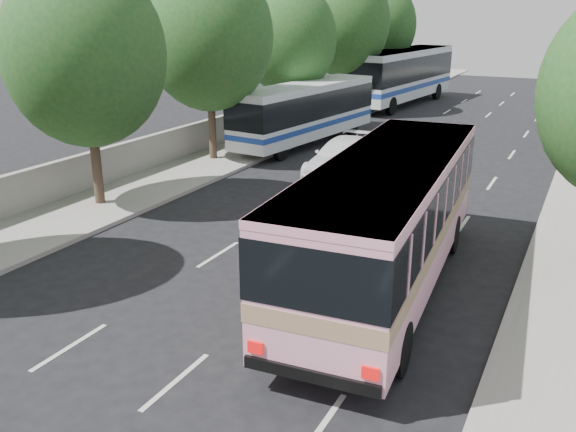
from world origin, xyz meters
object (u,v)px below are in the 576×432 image
Objects in this scene: pink_taxi at (351,203)px; tour_coach_front at (306,108)px; tour_coach_rear at (402,72)px; pink_bus at (388,210)px; white_pickup at (343,158)px.

pink_taxi is 13.01m from tour_coach_front.
pink_taxi is 0.38× the size of tour_coach_front.
pink_taxi is at bearing -70.56° from tour_coach_rear.
white_pickup is at bearing 113.19° from pink_bus.
tour_coach_rear reaches higher than pink_taxi.
white_pickup is (-5.37, 10.33, -1.42)m from pink_bus.
pink_taxi is 6.36m from white_pickup.
pink_taxi is at bearing -66.87° from white_pickup.
tour_coach_front is 0.80× the size of tour_coach_rear.
pink_bus is 18.26m from tour_coach_front.
pink_bus is 1.02× the size of tour_coach_front.
pink_bus is 5.51m from pink_taxi.
tour_coach_rear is (0.38, 16.31, 0.51)m from tour_coach_front.
tour_coach_rear is (-6.57, 27.24, 1.76)m from pink_taxi.
pink_bus is at bearing -63.94° from white_pickup.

